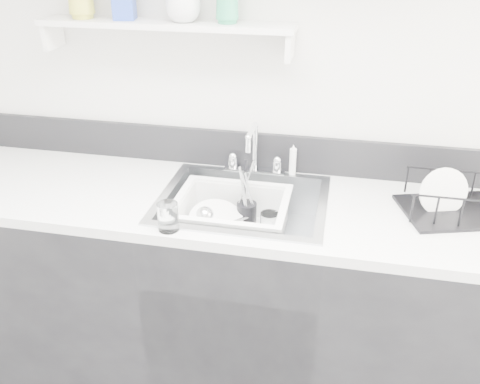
% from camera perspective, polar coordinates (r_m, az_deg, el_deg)
% --- Properties ---
extents(room_shell, '(3.50, 3.00, 2.60)m').
position_cam_1_polar(room_shell, '(0.95, -9.85, 17.23)').
color(room_shell, silver).
rests_on(room_shell, ground).
extents(counter_run, '(3.20, 0.62, 0.92)m').
position_cam_1_polar(counter_run, '(2.20, 0.27, -11.46)').
color(counter_run, black).
rests_on(counter_run, ground).
extents(backsplash, '(3.20, 0.02, 0.16)m').
position_cam_1_polar(backsplash, '(2.17, 1.89, 4.64)').
color(backsplash, black).
rests_on(backsplash, counter_run).
extents(sink, '(0.64, 0.52, 0.20)m').
position_cam_1_polar(sink, '(1.99, 0.30, -3.17)').
color(sink, silver).
rests_on(sink, counter_run).
extents(faucet, '(0.26, 0.18, 0.23)m').
position_cam_1_polar(faucet, '(2.13, 1.63, 3.62)').
color(faucet, silver).
rests_on(faucet, counter_run).
extents(side_sprayer, '(0.03, 0.03, 0.14)m').
position_cam_1_polar(side_sprayer, '(2.12, 5.95, 3.58)').
color(side_sprayer, white).
rests_on(side_sprayer, counter_run).
extents(wall_shelf, '(1.00, 0.16, 0.12)m').
position_cam_1_polar(wall_shelf, '(2.05, -8.39, 17.92)').
color(wall_shelf, silver).
rests_on(wall_shelf, room_shell).
extents(wash_tub, '(0.46, 0.39, 0.17)m').
position_cam_1_polar(wash_tub, '(1.99, -0.96, -2.99)').
color(wash_tub, white).
rests_on(wash_tub, sink).
extents(plate_stack, '(0.26, 0.26, 0.10)m').
position_cam_1_polar(plate_stack, '(2.01, -2.46, -3.99)').
color(plate_stack, white).
rests_on(plate_stack, wash_tub).
extents(utensil_cup, '(0.08, 0.08, 0.27)m').
position_cam_1_polar(utensil_cup, '(2.05, 0.74, -2.31)').
color(utensil_cup, black).
rests_on(utensil_cup, wash_tub).
extents(ladle, '(0.32, 0.24, 0.09)m').
position_cam_1_polar(ladle, '(1.99, -2.36, -3.92)').
color(ladle, silver).
rests_on(ladle, wash_tub).
extents(tumbler_in_tub, '(0.09, 0.09, 0.10)m').
position_cam_1_polar(tumbler_in_tub, '(1.98, 3.30, -3.72)').
color(tumbler_in_tub, white).
rests_on(tumbler_in_tub, wash_tub).
extents(tumbler_counter, '(0.08, 0.08, 0.10)m').
position_cam_1_polar(tumbler_counter, '(1.75, -8.08, -2.77)').
color(tumbler_counter, white).
rests_on(tumbler_counter, counter_run).
extents(dish_rack, '(0.42, 0.36, 0.13)m').
position_cam_1_polar(dish_rack, '(1.99, 23.06, -0.57)').
color(dish_rack, black).
rests_on(dish_rack, counter_run).
extents(bowl_small, '(0.11, 0.11, 0.03)m').
position_cam_1_polar(bowl_small, '(1.93, 1.89, -5.79)').
color(bowl_small, white).
rests_on(bowl_small, wash_tub).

